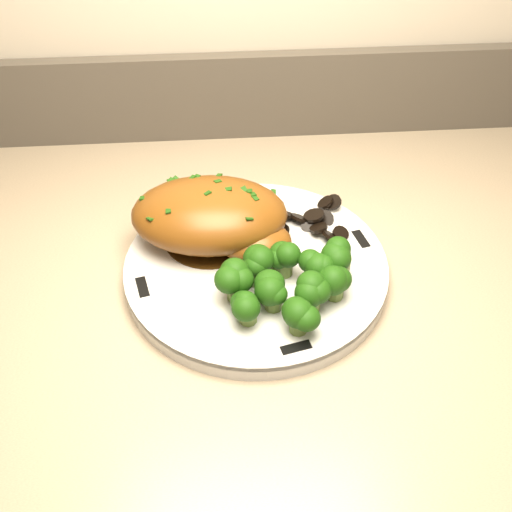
{
  "coord_description": "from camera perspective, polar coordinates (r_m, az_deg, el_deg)",
  "views": [
    {
      "loc": [
        -0.3,
        1.2,
        1.42
      ],
      "look_at": [
        -0.26,
        1.7,
        0.96
      ],
      "focal_mm": 45.0,
      "sensor_mm": 36.0,
      "label": 1
    }
  ],
  "objects": [
    {
      "name": "rim_accent_1",
      "position": [
        0.78,
        -2.78,
        5.37
      ],
      "size": [
        0.03,
        0.02,
        0.0
      ],
      "primitive_type": "cube",
      "rotation": [
        0.0,
        0.0,
        3.38
      ],
      "color": "black",
      "rests_on": "plate"
    },
    {
      "name": "rim_accent_0",
      "position": [
        0.73,
        9.3,
        1.48
      ],
      "size": [
        0.02,
        0.03,
        0.0
      ],
      "primitive_type": "cube",
      "rotation": [
        0.0,
        0.0,
        1.81
      ],
      "color": "black",
      "rests_on": "plate"
    },
    {
      "name": "mushroom_pile",
      "position": [
        0.73,
        4.14,
        2.79
      ],
      "size": [
        0.09,
        0.07,
        0.02
      ],
      "color": "black",
      "rests_on": "plate"
    },
    {
      "name": "rim_accent_2",
      "position": [
        0.67,
        -10.06,
        -2.75
      ],
      "size": [
        0.02,
        0.03,
        0.0
      ],
      "primitive_type": "cube",
      "rotation": [
        0.0,
        0.0,
        4.95
      ],
      "color": "black",
      "rests_on": "plate"
    },
    {
      "name": "broccoli_florets",
      "position": [
        0.64,
        3.08,
        -2.27
      ],
      "size": [
        0.14,
        0.11,
        0.04
      ],
      "rotation": [
        0.0,
        0.0,
        0.38
      ],
      "color": "olive",
      "rests_on": "plate"
    },
    {
      "name": "gravy_pool",
      "position": [
        0.72,
        -4.03,
        1.65
      ],
      "size": [
        0.1,
        0.1,
        0.0
      ],
      "primitive_type": "cylinder",
      "color": "#311D09",
      "rests_on": "plate"
    },
    {
      "name": "plate",
      "position": [
        0.7,
        -0.0,
        -1.17
      ],
      "size": [
        0.37,
        0.37,
        0.02
      ],
      "primitive_type": "cylinder",
      "rotation": [
        0.0,
        0.0,
        -0.36
      ],
      "color": "silver",
      "rests_on": "counter"
    },
    {
      "name": "rim_accent_3",
      "position": [
        0.61,
        3.57,
        -8.15
      ],
      "size": [
        0.03,
        0.02,
        0.0
      ],
      "primitive_type": "cube",
      "rotation": [
        0.0,
        0.0,
        6.52
      ],
      "color": "black",
      "rests_on": "plate"
    },
    {
      "name": "chicken_breast",
      "position": [
        0.7,
        -3.7,
        3.41
      ],
      "size": [
        0.18,
        0.13,
        0.07
      ],
      "rotation": [
        0.0,
        0.0,
        -0.08
      ],
      "color": "brown",
      "rests_on": "plate"
    }
  ]
}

